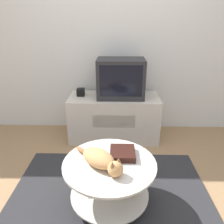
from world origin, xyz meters
name	(u,v)px	position (x,y,z in m)	size (l,w,h in m)	color
ground_plane	(110,205)	(0.00, 0.00, 0.00)	(12.00, 12.00, 0.00)	#93704C
wall_back	(113,34)	(0.00, 1.55, 1.30)	(8.00, 0.05, 2.60)	silver
rug	(110,204)	(0.00, 0.00, 0.01)	(1.79, 1.49, 0.02)	#28282B
tv_stand	(114,117)	(0.02, 1.21, 0.29)	(1.14, 0.51, 0.58)	beige
tv	(121,78)	(0.10, 1.20, 0.81)	(0.57, 0.37, 0.47)	#232326
speaker	(81,92)	(-0.41, 1.23, 0.62)	(0.09, 0.09, 0.09)	black
coffee_table	(110,178)	(0.00, 0.02, 0.28)	(0.75, 0.75, 0.41)	#B2B2B7
dvd_box	(123,153)	(0.11, 0.12, 0.46)	(0.21, 0.22, 0.05)	black
cat	(101,160)	(-0.06, -0.02, 0.49)	(0.41, 0.41, 0.14)	tan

